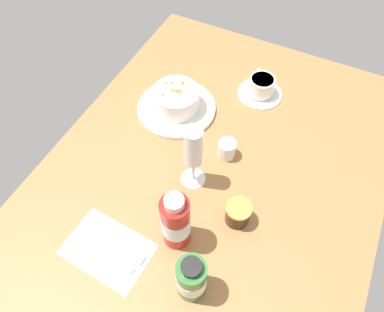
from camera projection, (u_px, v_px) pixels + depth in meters
ground_plane at (214, 171)px, 95.57cm from camera, size 110.00×84.00×3.00cm
porridge_bowl at (176, 101)px, 103.24cm from camera, size 22.75×22.75×8.26cm
cutlery_setting at (109, 250)px, 81.33cm from camera, size 14.22×20.04×0.90cm
coffee_cup at (261, 87)px, 107.43cm from camera, size 13.33×13.33×6.13cm
creamer_jug at (227, 149)px, 94.48cm from camera, size 5.67×4.70×5.70cm
wine_glass at (193, 150)px, 82.17cm from camera, size 6.34×6.34×19.28cm
jam_jar at (238, 213)px, 83.46cm from camera, size 5.94×5.94×6.07cm
sauce_bottle_red at (176, 222)px, 76.60cm from camera, size 6.36×6.36×18.10cm
sauce_bottle_green at (191, 278)px, 71.48cm from camera, size 6.23×6.23×14.29cm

